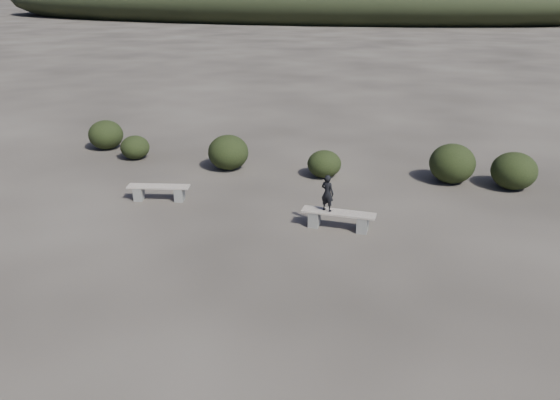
% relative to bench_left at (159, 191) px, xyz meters
% --- Properties ---
extents(ground, '(1200.00, 1200.00, 0.00)m').
position_rel_bench_left_xyz_m(ground, '(3.74, -5.13, -0.27)').
color(ground, '#2C2722').
rests_on(ground, ground).
extents(bench_left, '(1.84, 0.78, 0.45)m').
position_rel_bench_left_xyz_m(bench_left, '(0.00, 0.00, 0.00)').
color(bench_left, slate).
rests_on(bench_left, ground).
extents(bench_right, '(1.90, 0.40, 0.48)m').
position_rel_bench_left_xyz_m(bench_right, '(5.41, -0.49, 0.01)').
color(bench_right, slate).
rests_on(bench_right, ground).
extents(seated_person, '(0.41, 0.34, 0.97)m').
position_rel_bench_left_xyz_m(seated_person, '(5.10, -0.49, 0.69)').
color(seated_person, black).
rests_on(seated_person, bench_right).
extents(shrub_a, '(1.03, 1.03, 0.85)m').
position_rel_bench_left_xyz_m(shrub_a, '(-2.77, 3.41, 0.15)').
color(shrub_a, black).
rests_on(shrub_a, ground).
extents(shrub_b, '(1.38, 1.38, 1.18)m').
position_rel_bench_left_xyz_m(shrub_b, '(0.89, 3.28, 0.32)').
color(shrub_b, black).
rests_on(shrub_b, ground).
extents(shrub_c, '(1.11, 1.11, 0.89)m').
position_rel_bench_left_xyz_m(shrub_c, '(4.20, 3.40, 0.17)').
color(shrub_c, black).
rests_on(shrub_c, ground).
extents(shrub_d, '(1.43, 1.43, 1.25)m').
position_rel_bench_left_xyz_m(shrub_d, '(8.19, 4.04, 0.35)').
color(shrub_d, black).
rests_on(shrub_d, ground).
extents(shrub_e, '(1.38, 1.38, 1.15)m').
position_rel_bench_left_xyz_m(shrub_e, '(10.02, 3.98, 0.30)').
color(shrub_e, black).
rests_on(shrub_e, ground).
extents(shrub_f, '(1.30, 1.30, 1.10)m').
position_rel_bench_left_xyz_m(shrub_f, '(-4.49, 4.24, 0.28)').
color(shrub_f, black).
rests_on(shrub_f, ground).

